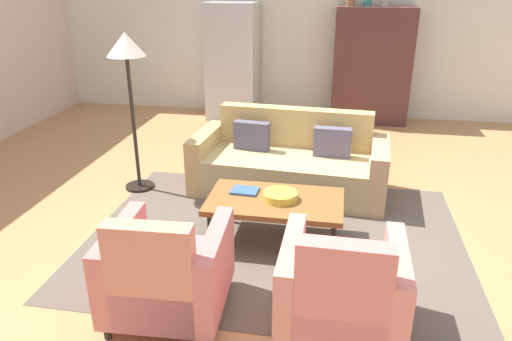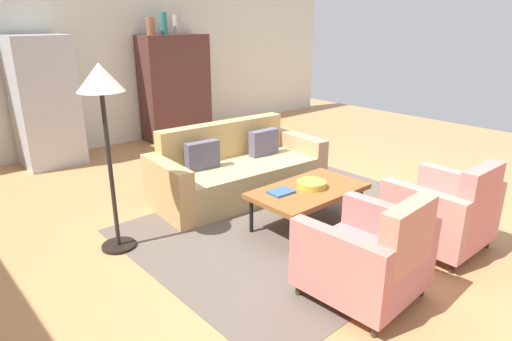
{
  "view_description": "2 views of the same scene",
  "coord_description": "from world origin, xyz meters",
  "px_view_note": "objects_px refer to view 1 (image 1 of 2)",
  "views": [
    {
      "loc": [
        0.25,
        -3.93,
        2.27
      ],
      "look_at": [
        -0.47,
        0.08,
        0.58
      ],
      "focal_mm": 33.5,
      "sensor_mm": 36.0,
      "label": 1
    },
    {
      "loc": [
        -3.44,
        -2.94,
        2.07
      ],
      "look_at": [
        -0.54,
        0.32,
        0.55
      ],
      "focal_mm": 30.95,
      "sensor_mm": 36.0,
      "label": 2
    }
  ],
  "objects_px": {
    "couch": "(290,164)",
    "book_stack": "(245,191)",
    "cabinet": "(372,66)",
    "armchair_left": "(166,275)",
    "refrigerator": "(233,61)",
    "fruit_bowl": "(280,196)",
    "floor_lamp": "(127,60)",
    "armchair_right": "(341,294)",
    "coffee_table": "(275,203)"
  },
  "relations": [
    {
      "from": "armchair_right",
      "to": "refrigerator",
      "type": "height_order",
      "value": "refrigerator"
    },
    {
      "from": "armchair_left",
      "to": "cabinet",
      "type": "relative_size",
      "value": 0.49
    },
    {
      "from": "armchair_right",
      "to": "book_stack",
      "type": "height_order",
      "value": "armchair_right"
    },
    {
      "from": "couch",
      "to": "floor_lamp",
      "type": "xyz_separation_m",
      "value": [
        -1.69,
        -0.3,
        1.16
      ]
    },
    {
      "from": "couch",
      "to": "refrigerator",
      "type": "height_order",
      "value": "refrigerator"
    },
    {
      "from": "couch",
      "to": "coffee_table",
      "type": "distance_m",
      "value": 1.19
    },
    {
      "from": "fruit_bowl",
      "to": "cabinet",
      "type": "relative_size",
      "value": 0.17
    },
    {
      "from": "armchair_left",
      "to": "book_stack",
      "type": "xyz_separation_m",
      "value": [
        0.3,
        1.27,
        0.09
      ]
    },
    {
      "from": "coffee_table",
      "to": "floor_lamp",
      "type": "height_order",
      "value": "floor_lamp"
    },
    {
      "from": "refrigerator",
      "to": "floor_lamp",
      "type": "height_order",
      "value": "refrigerator"
    },
    {
      "from": "armchair_left",
      "to": "floor_lamp",
      "type": "bearing_deg",
      "value": 114.94
    },
    {
      "from": "couch",
      "to": "refrigerator",
      "type": "relative_size",
      "value": 1.17
    },
    {
      "from": "refrigerator",
      "to": "book_stack",
      "type": "bearing_deg",
      "value": -75.79
    },
    {
      "from": "armchair_right",
      "to": "fruit_bowl",
      "type": "bearing_deg",
      "value": 116.22
    },
    {
      "from": "couch",
      "to": "armchair_right",
      "type": "relative_size",
      "value": 2.45
    },
    {
      "from": "book_stack",
      "to": "refrigerator",
      "type": "bearing_deg",
      "value": 104.21
    },
    {
      "from": "refrigerator",
      "to": "floor_lamp",
      "type": "xyz_separation_m",
      "value": [
        -0.41,
        -3.06,
        0.52
      ]
    },
    {
      "from": "couch",
      "to": "floor_lamp",
      "type": "height_order",
      "value": "floor_lamp"
    },
    {
      "from": "armchair_right",
      "to": "floor_lamp",
      "type": "distance_m",
      "value": 3.26
    },
    {
      "from": "fruit_bowl",
      "to": "cabinet",
      "type": "bearing_deg",
      "value": 77.17
    },
    {
      "from": "armchair_left",
      "to": "refrigerator",
      "type": "xyz_separation_m",
      "value": [
        -0.67,
        5.11,
        0.58
      ]
    },
    {
      "from": "coffee_table",
      "to": "refrigerator",
      "type": "distance_m",
      "value": 4.18
    },
    {
      "from": "coffee_table",
      "to": "fruit_bowl",
      "type": "xyz_separation_m",
      "value": [
        0.04,
        -0.0,
        0.07
      ]
    },
    {
      "from": "couch",
      "to": "coffee_table",
      "type": "relative_size",
      "value": 1.8
    },
    {
      "from": "armchair_right",
      "to": "cabinet",
      "type": "relative_size",
      "value": 0.49
    },
    {
      "from": "armchair_left",
      "to": "refrigerator",
      "type": "relative_size",
      "value": 0.48
    },
    {
      "from": "couch",
      "to": "fruit_bowl",
      "type": "distance_m",
      "value": 1.2
    },
    {
      "from": "armchair_right",
      "to": "coffee_table",
      "type": "bearing_deg",
      "value": 117.99
    },
    {
      "from": "coffee_table",
      "to": "refrigerator",
      "type": "relative_size",
      "value": 0.65
    },
    {
      "from": "floor_lamp",
      "to": "cabinet",
      "type": "bearing_deg",
      "value": 50.11
    },
    {
      "from": "armchair_left",
      "to": "floor_lamp",
      "type": "relative_size",
      "value": 0.51
    },
    {
      "from": "book_stack",
      "to": "floor_lamp",
      "type": "relative_size",
      "value": 0.15
    },
    {
      "from": "book_stack",
      "to": "cabinet",
      "type": "relative_size",
      "value": 0.14
    },
    {
      "from": "couch",
      "to": "book_stack",
      "type": "xyz_separation_m",
      "value": [
        -0.3,
        -1.09,
        0.14
      ]
    },
    {
      "from": "armchair_left",
      "to": "book_stack",
      "type": "distance_m",
      "value": 1.3
    },
    {
      "from": "armchair_right",
      "to": "cabinet",
      "type": "bearing_deg",
      "value": 86.77
    },
    {
      "from": "couch",
      "to": "armchair_right",
      "type": "xyz_separation_m",
      "value": [
        0.59,
        -2.35,
        0.06
      ]
    },
    {
      "from": "coffee_table",
      "to": "cabinet",
      "type": "xyz_separation_m",
      "value": [
        0.97,
        4.05,
        0.52
      ]
    },
    {
      "from": "fruit_bowl",
      "to": "refrigerator",
      "type": "xyz_separation_m",
      "value": [
        -1.31,
        3.95,
        0.47
      ]
    },
    {
      "from": "cabinet",
      "to": "book_stack",
      "type": "bearing_deg",
      "value": -107.69
    },
    {
      "from": "fruit_bowl",
      "to": "coffee_table",
      "type": "bearing_deg",
      "value": 180.0
    },
    {
      "from": "couch",
      "to": "book_stack",
      "type": "distance_m",
      "value": 1.14
    },
    {
      "from": "couch",
      "to": "fruit_bowl",
      "type": "bearing_deg",
      "value": 95.89
    },
    {
      "from": "fruit_bowl",
      "to": "refrigerator",
      "type": "relative_size",
      "value": 0.16
    },
    {
      "from": "book_stack",
      "to": "fruit_bowl",
      "type": "bearing_deg",
      "value": -16.3
    },
    {
      "from": "armchair_left",
      "to": "refrigerator",
      "type": "distance_m",
      "value": 5.19
    },
    {
      "from": "coffee_table",
      "to": "armchair_right",
      "type": "xyz_separation_m",
      "value": [
        0.6,
        -1.17,
        -0.04
      ]
    },
    {
      "from": "cabinet",
      "to": "floor_lamp",
      "type": "xyz_separation_m",
      "value": [
        -2.65,
        -3.17,
        0.54
      ]
    },
    {
      "from": "fruit_bowl",
      "to": "cabinet",
      "type": "xyz_separation_m",
      "value": [
        0.92,
        4.05,
        0.45
      ]
    },
    {
      "from": "couch",
      "to": "floor_lamp",
      "type": "distance_m",
      "value": 2.07
    }
  ]
}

